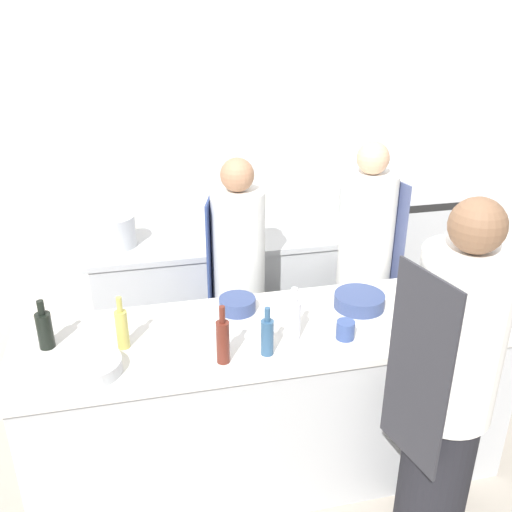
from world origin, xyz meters
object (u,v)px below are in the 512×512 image
Objects in this scene: cup at (345,330)px; bottle_vinegar at (122,328)px; bottle_sauce at (267,336)px; oven_range at (405,246)px; bowl_prep_small at (359,301)px; chef_at_pass_far at (238,284)px; bowl_wooden_salad at (423,297)px; chef_at_prep_near at (447,397)px; bottle_cooking_oil at (294,318)px; bottle_water at (45,329)px; bottle_wine at (481,308)px; bowl_ceramic_blue at (92,367)px; chef_at_stove at (364,272)px; bowl_mixing_large at (237,304)px; bottle_olive_oil at (223,340)px; stockpot at (114,231)px.

bottle_vinegar is at bearing 171.42° from cup.
oven_range is at bearing 48.33° from bottle_sauce.
chef_at_pass_far is at bearing 131.38° from bowl_prep_small.
bowl_prep_small is 1.12× the size of bowl_wooden_salad.
chef_at_prep_near is 0.78m from bottle_cooking_oil.
bottle_water is 2.72× the size of cup.
bottle_wine reaches higher than cup.
bowl_ceramic_blue is (-1.40, -0.29, -0.01)m from bowl_prep_small.
cup is at bearing -8.58° from bottle_vinegar.
oven_range is at bearing 130.81° from chef_at_stove.
bottle_vinegar is 0.65m from bowl_mixing_large.
chef_at_stove is at bearing -80.53° from chef_at_pass_far.
chef_at_prep_near is 1.88m from bottle_water.
bottle_olive_oil is at bearing -175.32° from bottle_sauce.
bottle_vinegar reaches higher than cup.
bottle_sauce reaches higher than bowl_wooden_salad.
oven_range is 5.20× the size of bowl_mixing_large.
bowl_prep_small is 0.96× the size of stockpot.
bottle_vinegar reaches higher than bowl_mixing_large.
chef_at_pass_far reaches higher than bottle_water.
chef_at_pass_far reaches higher than cup.
oven_range reaches higher than cup.
oven_range is 3.70× the size of bottle_cooking_oil.
bowl_wooden_salad is at bearing 3.37° from bottle_vinegar.
bowl_mixing_large is at bearing -75.41° from chef_at_stove.
bowl_ceramic_blue is at bearing -94.20° from stockpot.
bowl_prep_small is (0.66, -0.11, 0.00)m from bowl_mixing_large.
bottle_vinegar is 0.37m from bottle_water.
chef_at_prep_near is 0.66m from bottle_wine.
bottle_vinegar is at bearing -176.63° from bowl_wooden_salad.
chef_at_prep_near is at bearing -25.66° from bottle_olive_oil.
chef_at_stove reaches higher than chef_at_pass_far.
bowl_ceramic_blue is 1.10× the size of bowl_wooden_salad.
stockpot is (-1.67, 1.18, 0.08)m from bowl_wooden_salad.
chef_at_pass_far is at bearing 87.24° from bottle_sauce.
cup is at bearing -39.01° from chef_at_stove.
bowl_wooden_salad is (1.19, 0.32, -0.09)m from bottle_olive_oil.
bottle_water is (-1.88, -0.56, 0.17)m from chef_at_stove.
bottle_olive_oil reaches higher than bottle_wine.
chef_at_stove is at bearing -19.34° from chef_at_prep_near.
bottle_cooking_oil is 0.27m from cup.
bottle_wine is 1.16× the size of bowl_mixing_large.
bottle_cooking_oil is 0.19m from bottle_sauce.
bottle_sauce reaches higher than stockpot.
bottle_water reaches higher than bottle_sauce.
bottle_vinegar is 1.00× the size of bowl_prep_small.
chef_at_pass_far is 1.03m from bottle_olive_oil.
stockpot reaches higher than cup.
bowl_ceramic_blue is at bearing 59.85° from chef_at_prep_near.
oven_range is 2.63m from bottle_sauce.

